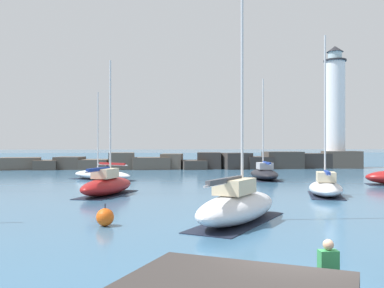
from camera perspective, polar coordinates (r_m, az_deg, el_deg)
name	(u,v)px	position (r m, az deg, el deg)	size (l,w,h in m)	color
open_sea_beyond	(158,157)	(120.05, -4.54, -1.71)	(400.00, 116.00, 0.01)	#2D5B7F
breakwater_jetty	(191,162)	(60.46, -0.12, -2.38)	(55.16, 6.64, 2.46)	brown
lighthouse	(335,113)	(66.88, 18.53, 3.91)	(3.86, 3.86, 18.02)	gray
sailboat_moored_0	(326,186)	(29.82, 17.39, -5.42)	(3.65, 5.66, 10.75)	white
sailboat_moored_1	(237,205)	(18.89, 6.09, -8.13)	(5.70, 6.95, 10.78)	white
sailboat_moored_3	(102,175)	(42.25, -11.94, -4.02)	(7.05, 6.72, 8.50)	white
sailboat_moored_6	(107,185)	(29.49, -11.27, -5.36)	(4.22, 6.65, 9.17)	maroon
sailboat_moored_8	(264,173)	(42.12, 9.59, -3.86)	(2.87, 6.61, 9.88)	black
mooring_buoy_orange_near	(105,217)	(18.35, -11.51, -9.54)	(0.74, 0.74, 0.94)	#EA5914
person_on_rocks	(328,276)	(8.90, 17.72, -16.45)	(0.36, 0.22, 1.58)	#282833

